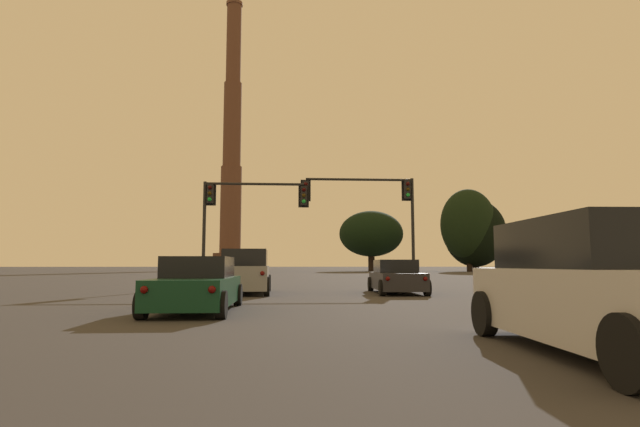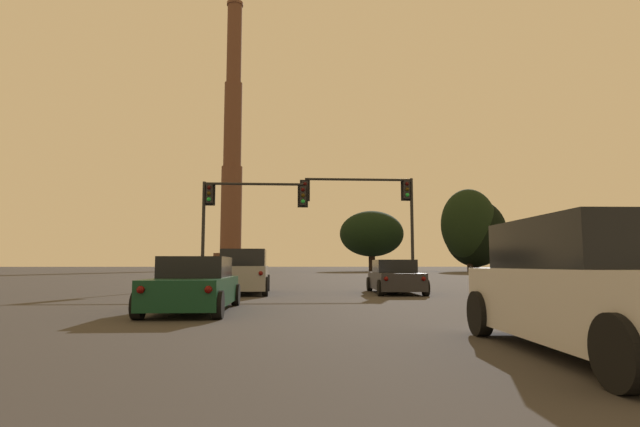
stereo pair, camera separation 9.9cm
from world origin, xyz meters
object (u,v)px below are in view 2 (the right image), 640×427
at_px(sedan_left_lane_second, 195,286).
at_px(sedan_right_lane_front, 395,278).
at_px(suv_left_lane_front, 244,272).
at_px(smokestack, 232,162).
at_px(traffic_light_overhead_left, 239,206).
at_px(suv_right_lane_third, 596,288).
at_px(traffic_light_overhead_right, 375,202).

distance_m(sedan_left_lane_second, sedan_right_lane_front, 10.55).
height_order(suv_left_lane_front, smokestack, smokestack).
distance_m(traffic_light_overhead_left, smokestack, 89.52).
bearing_deg(suv_left_lane_front, traffic_light_overhead_left, 96.81).
xyz_separation_m(suv_right_lane_third, suv_left_lane_front, (-6.09, 14.85, 0.00)).
bearing_deg(suv_right_lane_third, traffic_light_overhead_right, 89.92).
bearing_deg(sedan_right_lane_front, traffic_light_overhead_left, 143.06).
bearing_deg(traffic_light_overhead_right, traffic_light_overhead_left, -173.16).
bearing_deg(sedan_right_lane_front, smokestack, 103.54).
relative_size(traffic_light_overhead_right, smokestack, 0.11).
xyz_separation_m(sedan_left_lane_second, traffic_light_overhead_right, (7.34, 14.82, 4.13)).
bearing_deg(suv_right_lane_third, smokestack, 101.06).
height_order(suv_right_lane_third, suv_left_lane_front, same).
bearing_deg(traffic_light_overhead_left, suv_left_lane_front, -81.80).
xyz_separation_m(traffic_light_overhead_left, traffic_light_overhead_right, (7.63, 0.92, 0.38)).
bearing_deg(smokestack, sedan_right_lane_front, -79.04).
relative_size(suv_right_lane_third, sedan_right_lane_front, 1.04).
distance_m(sedan_right_lane_front, traffic_light_overhead_right, 8.06).
bearing_deg(traffic_light_overhead_left, suv_right_lane_third, -71.49).
xyz_separation_m(traffic_light_overhead_left, smokestack, (-10.64, 86.53, 20.33)).
relative_size(sedan_right_lane_front, traffic_light_overhead_right, 0.72).
xyz_separation_m(sedan_right_lane_front, smokestack, (-17.92, 92.53, 24.07)).
height_order(sedan_left_lane_second, smokestack, smokestack).
distance_m(sedan_left_lane_second, smokestack, 103.86).
bearing_deg(traffic_light_overhead_left, traffic_light_overhead_right, 6.84).
distance_m(sedan_left_lane_second, traffic_light_overhead_left, 14.41).
height_order(suv_left_lane_front, traffic_light_overhead_left, traffic_light_overhead_left).
height_order(traffic_light_overhead_right, smokestack, smokestack).
distance_m(sedan_right_lane_front, smokestack, 97.28).
bearing_deg(sedan_left_lane_second, suv_left_lane_front, 85.79).
bearing_deg(traffic_light_overhead_right, smokestack, 102.05).
bearing_deg(sedan_right_lane_front, suv_right_lane_third, -88.76).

